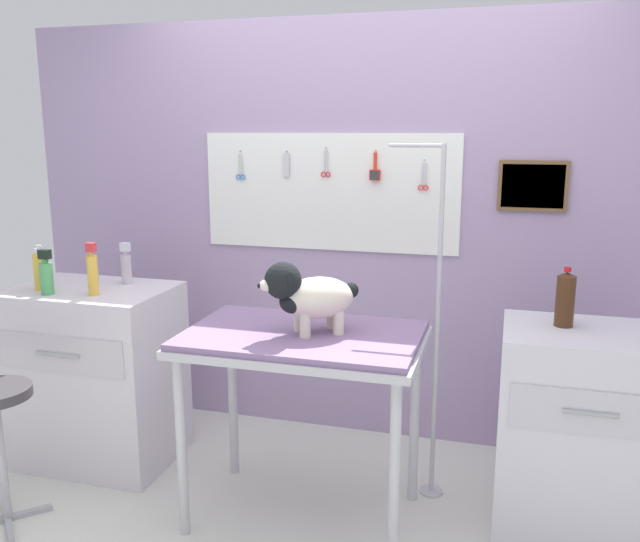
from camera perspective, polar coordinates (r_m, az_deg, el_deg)
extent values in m
cube|color=#A38CB3|center=(3.68, 3.79, 3.18)|extent=(4.00, 0.06, 2.30)
cube|color=white|center=(3.66, 0.76, 6.74)|extent=(1.42, 0.02, 0.64)
cylinder|color=gray|center=(3.81, -6.80, 10.14)|extent=(0.01, 0.02, 0.01)
cube|color=silver|center=(3.80, -6.92, 9.08)|extent=(0.01, 0.00, 0.11)
cube|color=silver|center=(3.80, -6.75, 9.08)|extent=(0.01, 0.00, 0.11)
torus|color=blue|center=(3.81, -6.99, 7.99)|extent=(0.03, 0.01, 0.03)
torus|color=blue|center=(3.80, -6.62, 7.98)|extent=(0.03, 0.01, 0.03)
cylinder|color=gray|center=(3.71, -2.86, 10.19)|extent=(0.01, 0.02, 0.01)
cube|color=silver|center=(3.70, -2.90, 9.03)|extent=(0.03, 0.01, 0.13)
cylinder|color=gray|center=(3.64, 0.53, 10.51)|extent=(0.01, 0.02, 0.01)
cube|color=silver|center=(3.64, 0.40, 9.40)|extent=(0.01, 0.00, 0.11)
cube|color=silver|center=(3.64, 0.58, 9.40)|extent=(0.01, 0.00, 0.11)
torus|color=red|center=(3.64, 0.29, 8.26)|extent=(0.03, 0.01, 0.03)
torus|color=red|center=(3.64, 0.69, 8.25)|extent=(0.03, 0.01, 0.03)
cylinder|color=gray|center=(3.58, 4.79, 10.23)|extent=(0.01, 0.02, 0.01)
cylinder|color=red|center=(3.57, 4.74, 9.35)|extent=(0.02, 0.02, 0.09)
cube|color=red|center=(3.58, 4.72, 8.19)|extent=(0.06, 0.02, 0.06)
cube|color=#333338|center=(3.56, 4.67, 8.17)|extent=(0.05, 0.01, 0.05)
cylinder|color=gray|center=(3.54, 8.92, 9.37)|extent=(0.01, 0.02, 0.01)
cube|color=silver|center=(3.54, 8.76, 8.23)|extent=(0.01, 0.00, 0.11)
cube|color=silver|center=(3.54, 8.96, 8.22)|extent=(0.01, 0.00, 0.11)
torus|color=red|center=(3.54, 8.61, 7.06)|extent=(0.03, 0.01, 0.03)
torus|color=red|center=(3.54, 9.03, 7.04)|extent=(0.03, 0.01, 0.03)
cube|color=brown|center=(3.53, 17.74, 6.93)|extent=(0.34, 0.02, 0.25)
cube|color=#9F774F|center=(3.52, 17.74, 6.93)|extent=(0.30, 0.01, 0.22)
cylinder|color=#B7B7BC|center=(2.97, -11.77, -14.54)|extent=(0.04, 0.04, 0.81)
cylinder|color=#B7B7BC|center=(2.70, 6.38, -17.16)|extent=(0.04, 0.04, 0.81)
cylinder|color=#B7B7BC|center=(3.41, -7.47, -10.73)|extent=(0.04, 0.04, 0.81)
cylinder|color=#B7B7BC|center=(3.18, 8.08, -12.47)|extent=(0.04, 0.04, 0.81)
cube|color=#B7B7BC|center=(2.87, -1.49, -6.10)|extent=(1.03, 0.66, 0.03)
cube|color=slate|center=(2.86, -1.49, -5.50)|extent=(1.00, 0.64, 0.03)
cylinder|color=#B7B7BC|center=(3.43, 9.46, -18.08)|extent=(0.11, 0.11, 0.01)
cylinder|color=#B7B7BC|center=(3.10, 9.99, -4.80)|extent=(0.02, 0.02, 1.66)
cylinder|color=#B7B7BC|center=(2.98, 8.25, 10.58)|extent=(0.24, 0.02, 0.02)
cylinder|color=beige|center=(2.78, -1.28, -4.65)|extent=(0.05, 0.05, 0.10)
cylinder|color=beige|center=(2.86, -1.77, -4.13)|extent=(0.05, 0.05, 0.10)
cylinder|color=beige|center=(2.82, 1.59, -4.41)|extent=(0.05, 0.05, 0.10)
cylinder|color=beige|center=(2.90, 1.02, -3.90)|extent=(0.05, 0.05, 0.10)
ellipsoid|color=beige|center=(2.81, -0.21, -2.30)|extent=(0.37, 0.33, 0.18)
ellipsoid|color=black|center=(2.79, -2.37, -2.64)|extent=(0.17, 0.18, 0.10)
sphere|color=black|center=(2.75, -3.18, -0.83)|extent=(0.16, 0.16, 0.16)
ellipsoid|color=beige|center=(2.74, -4.52, -1.23)|extent=(0.09, 0.09, 0.05)
sphere|color=black|center=(2.74, -5.16, -1.27)|extent=(0.02, 0.02, 0.02)
ellipsoid|color=black|center=(2.69, -2.53, -0.87)|extent=(0.06, 0.05, 0.09)
ellipsoid|color=black|center=(2.82, -3.18, -0.29)|extent=(0.06, 0.05, 0.09)
sphere|color=black|center=(2.85, 2.66, -1.66)|extent=(0.07, 0.07, 0.07)
cube|color=silver|center=(3.71, -18.56, -8.37)|extent=(0.80, 0.56, 0.93)
cube|color=#C0B8C1|center=(3.43, -21.47, -6.66)|extent=(0.70, 0.01, 0.19)
cylinder|color=#99999E|center=(3.42, -21.55, -6.70)|extent=(0.24, 0.02, 0.02)
cube|color=silver|center=(3.14, 21.31, -12.63)|extent=(0.68, 0.52, 0.90)
cube|color=#BDB9C4|center=(2.83, 22.09, -11.18)|extent=(0.60, 0.01, 0.18)
cylinder|color=#99999E|center=(2.82, 22.10, -11.24)|extent=(0.20, 0.02, 0.02)
cylinder|color=#9E9EA3|center=(3.35, -25.59, -14.40)|extent=(0.04, 0.04, 0.59)
cube|color=#9E9EA3|center=(3.48, -23.53, -18.40)|extent=(0.15, 0.15, 0.02)
cube|color=#9E9EA3|center=(3.56, -25.26, -17.85)|extent=(0.15, 0.15, 0.02)
cube|color=#9E9EA3|center=(3.40, -25.01, -19.34)|extent=(0.15, 0.15, 0.02)
cylinder|color=#4BA05A|center=(3.50, -22.33, -0.61)|extent=(0.06, 0.06, 0.16)
cylinder|color=#4BA05A|center=(3.48, -22.45, 0.80)|extent=(0.03, 0.03, 0.02)
cube|color=black|center=(3.48, -22.49, 1.33)|extent=(0.06, 0.03, 0.04)
cylinder|color=#BAAFBE|center=(3.60, -16.22, 0.13)|extent=(0.05, 0.05, 0.15)
cylinder|color=#BAAFBE|center=(3.59, -16.30, 1.48)|extent=(0.02, 0.02, 0.02)
cube|color=silver|center=(3.58, -16.33, 1.99)|extent=(0.05, 0.03, 0.04)
cylinder|color=gold|center=(3.40, -18.85, -0.38)|extent=(0.05, 0.05, 0.19)
cylinder|color=gold|center=(3.38, -18.98, 1.38)|extent=(0.02, 0.02, 0.02)
cube|color=red|center=(3.38, -19.01, 1.92)|extent=(0.05, 0.03, 0.04)
cylinder|color=gold|center=(3.60, -22.90, -0.10)|extent=(0.05, 0.05, 0.18)
cylinder|color=silver|center=(3.58, -23.04, 1.57)|extent=(0.02, 0.02, 0.03)
cube|color=silver|center=(3.57, -22.91, 1.96)|extent=(0.03, 0.01, 0.01)
cylinder|color=#462813|center=(3.00, 20.22, -2.45)|extent=(0.08, 0.08, 0.22)
cone|color=#462813|center=(2.97, 20.38, -0.26)|extent=(0.08, 0.08, 0.02)
cylinder|color=red|center=(2.97, 20.41, 0.13)|extent=(0.03, 0.03, 0.02)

